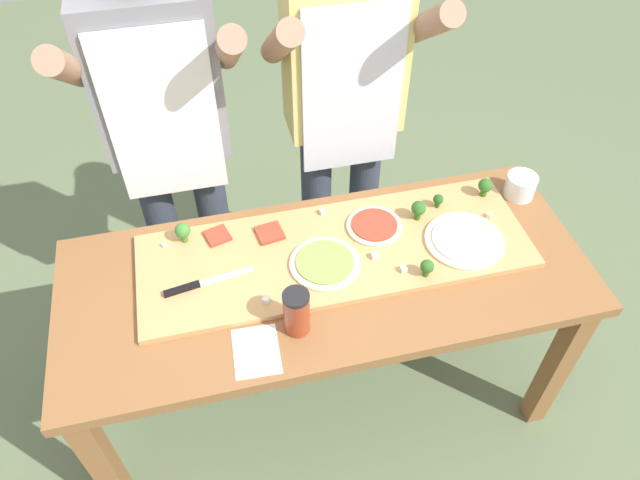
# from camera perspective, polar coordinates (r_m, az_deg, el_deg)

# --- Properties ---
(ground_plane) EXTENTS (8.00, 8.00, 0.00)m
(ground_plane) POSITION_cam_1_polar(r_m,az_deg,el_deg) (2.50, 0.45, -14.33)
(ground_plane) COLOR #60704C
(prep_table) EXTENTS (1.67, 0.68, 0.75)m
(prep_table) POSITION_cam_1_polar(r_m,az_deg,el_deg) (1.96, 0.56, -5.19)
(prep_table) COLOR brown
(prep_table) RESTS_ON ground
(cutting_board) EXTENTS (1.26, 0.42, 0.02)m
(cutting_board) POSITION_cam_1_polar(r_m,az_deg,el_deg) (1.92, 1.51, -1.10)
(cutting_board) COLOR tan
(cutting_board) RESTS_ON prep_table
(chefs_knife) EXTENTS (0.28, 0.07, 0.02)m
(chefs_knife) POSITION_cam_1_polar(r_m,az_deg,el_deg) (1.85, -11.76, -4.24)
(chefs_knife) COLOR #B7BABF
(chefs_knife) RESTS_ON cutting_board
(pizza_whole_white_garlic) EXTENTS (0.26, 0.26, 0.02)m
(pizza_whole_white_garlic) POSITION_cam_1_polar(r_m,az_deg,el_deg) (1.99, 13.68, -0.01)
(pizza_whole_white_garlic) COLOR beige
(pizza_whole_white_garlic) RESTS_ON cutting_board
(pizza_whole_pesto_green) EXTENTS (0.22, 0.22, 0.02)m
(pizza_whole_pesto_green) POSITION_cam_1_polar(r_m,az_deg,el_deg) (1.86, 0.57, -2.22)
(pizza_whole_pesto_green) COLOR beige
(pizza_whole_pesto_green) RESTS_ON cutting_board
(pizza_whole_tomato_red) EXTENTS (0.19, 0.19, 0.02)m
(pizza_whole_tomato_red) POSITION_cam_1_polar(r_m,az_deg,el_deg) (1.98, 5.24, 1.36)
(pizza_whole_tomato_red) COLOR beige
(pizza_whole_tomato_red) RESTS_ON cutting_board
(pizza_slice_far_left) EXTENTS (0.09, 0.09, 0.01)m
(pizza_slice_far_left) POSITION_cam_1_polar(r_m,az_deg,el_deg) (1.97, -9.80, 0.41)
(pizza_slice_far_left) COLOR #BC3D28
(pizza_slice_far_left) RESTS_ON cutting_board
(pizza_slice_center) EXTENTS (0.10, 0.10, 0.01)m
(pizza_slice_center) POSITION_cam_1_polar(r_m,az_deg,el_deg) (1.96, -4.84, 0.68)
(pizza_slice_center) COLOR #BC3D28
(pizza_slice_center) RESTS_ON cutting_board
(broccoli_floret_front_left) EXTENTS (0.04, 0.04, 0.06)m
(broccoli_floret_front_left) POSITION_cam_1_polar(r_m,az_deg,el_deg) (1.84, 10.22, -2.57)
(broccoli_floret_front_left) COLOR #366618
(broccoli_floret_front_left) RESTS_ON cutting_board
(broccoli_floret_center_right) EXTENTS (0.04, 0.04, 0.05)m
(broccoli_floret_center_right) POSITION_cam_1_polar(r_m,az_deg,el_deg) (2.07, 11.26, 3.79)
(broccoli_floret_center_right) COLOR #2C5915
(broccoli_floret_center_right) RESTS_ON cutting_board
(broccoli_floret_back_left) EXTENTS (0.05, 0.05, 0.07)m
(broccoli_floret_back_left) POSITION_cam_1_polar(r_m,az_deg,el_deg) (2.01, 9.43, 2.96)
(broccoli_floret_back_left) COLOR #366618
(broccoli_floret_back_left) RESTS_ON cutting_board
(broccoli_floret_back_mid) EXTENTS (0.05, 0.05, 0.07)m
(broccoli_floret_back_mid) POSITION_cam_1_polar(r_m,az_deg,el_deg) (2.14, 15.55, 5.01)
(broccoli_floret_back_mid) COLOR #366618
(broccoli_floret_back_mid) RESTS_ON cutting_board
(broccoli_floret_back_right) EXTENTS (0.05, 0.05, 0.07)m
(broccoli_floret_back_right) POSITION_cam_1_polar(r_m,az_deg,el_deg) (1.96, -13.03, 0.82)
(broccoli_floret_back_right) COLOR #487A23
(broccoli_floret_back_right) RESTS_ON cutting_board
(cheese_crumble_a) EXTENTS (0.03, 0.03, 0.02)m
(cheese_crumble_a) POSITION_cam_1_polar(r_m,az_deg,el_deg) (1.78, -5.20, -5.71)
(cheese_crumble_a) COLOR white
(cheese_crumble_a) RESTS_ON cutting_board
(cheese_crumble_b) EXTENTS (0.02, 0.02, 0.02)m
(cheese_crumble_b) POSITION_cam_1_polar(r_m,az_deg,el_deg) (2.02, 0.21, 2.73)
(cheese_crumble_b) COLOR silver
(cheese_crumble_b) RESTS_ON cutting_board
(cheese_crumble_c) EXTENTS (0.02, 0.02, 0.02)m
(cheese_crumble_c) POSITION_cam_1_polar(r_m,az_deg,el_deg) (2.09, 15.94, 2.28)
(cheese_crumble_c) COLOR silver
(cheese_crumble_c) RESTS_ON cutting_board
(cheese_crumble_d) EXTENTS (0.02, 0.02, 0.01)m
(cheese_crumble_d) POSITION_cam_1_polar(r_m,az_deg,el_deg) (1.98, -14.77, -0.47)
(cheese_crumble_d) COLOR silver
(cheese_crumble_d) RESTS_ON cutting_board
(cheese_crumble_e) EXTENTS (0.02, 0.02, 0.02)m
(cheese_crumble_e) POSITION_cam_1_polar(r_m,az_deg,el_deg) (1.89, 5.26, -1.51)
(cheese_crumble_e) COLOR white
(cheese_crumble_e) RESTS_ON cutting_board
(cheese_crumble_f) EXTENTS (0.02, 0.02, 0.02)m
(cheese_crumble_f) POSITION_cam_1_polar(r_m,az_deg,el_deg) (1.86, 8.01, -2.79)
(cheese_crumble_f) COLOR silver
(cheese_crumble_f) RESTS_ON cutting_board
(flour_cup) EXTENTS (0.11, 0.11, 0.08)m
(flour_cup) POSITION_cam_1_polar(r_m,az_deg,el_deg) (2.22, 18.64, 4.86)
(flour_cup) COLOR white
(flour_cup) RESTS_ON prep_table
(sauce_jar) EXTENTS (0.08, 0.08, 0.15)m
(sauce_jar) POSITION_cam_1_polar(r_m,az_deg,el_deg) (1.69, -2.26, -6.91)
(sauce_jar) COLOR #99381E
(sauce_jar) RESTS_ON prep_table
(recipe_note) EXTENTS (0.14, 0.17, 0.00)m
(recipe_note) POSITION_cam_1_polar(r_m,az_deg,el_deg) (1.71, -6.13, -10.55)
(recipe_note) COLOR white
(recipe_note) RESTS_ON prep_table
(cook_left) EXTENTS (0.54, 0.39, 1.67)m
(cook_left) POSITION_cam_1_polar(r_m,az_deg,el_deg) (2.09, -14.48, 10.61)
(cook_left) COLOR #333847
(cook_left) RESTS_ON ground
(cook_right) EXTENTS (0.54, 0.39, 1.67)m
(cook_right) POSITION_cam_1_polar(r_m,az_deg,el_deg) (2.15, 2.32, 13.18)
(cook_right) COLOR #333847
(cook_right) RESTS_ON ground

